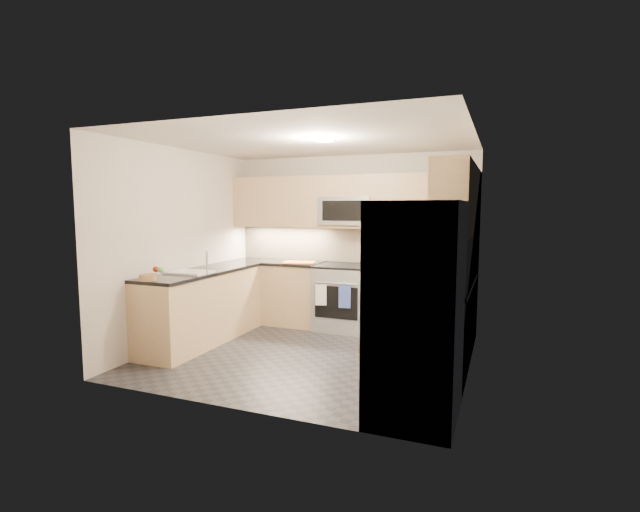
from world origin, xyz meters
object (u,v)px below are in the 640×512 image
(microwave, at_px, (347,211))
(utensil_bowl, at_px, (453,263))
(gas_range, at_px, (344,298))
(refrigerator, at_px, (416,311))
(fruit_basket, at_px, (148,278))
(cutting_board, at_px, (299,262))

(microwave, relative_size, utensil_bowl, 2.41)
(gas_range, distance_m, refrigerator, 2.86)
(utensil_bowl, distance_m, fruit_basket, 3.71)
(microwave, relative_size, fruit_basket, 4.05)
(microwave, relative_size, refrigerator, 0.42)
(microwave, xyz_separation_m, utensil_bowl, (1.51, -0.21, -0.67))
(cutting_board, height_order, fruit_basket, fruit_basket)
(fruit_basket, bearing_deg, refrigerator, -4.47)
(utensil_bowl, relative_size, cutting_board, 0.71)
(cutting_board, relative_size, fruit_basket, 2.38)
(utensil_bowl, bearing_deg, microwave, 171.89)
(gas_range, height_order, cutting_board, cutting_board)
(refrigerator, height_order, utensil_bowl, refrigerator)
(microwave, bearing_deg, cutting_board, -163.37)
(gas_range, height_order, fruit_basket, fruit_basket)
(fruit_basket, bearing_deg, microwave, 56.20)
(gas_range, xyz_separation_m, microwave, (0.00, 0.12, 1.24))
(cutting_board, bearing_deg, refrigerator, -47.97)
(gas_range, relative_size, fruit_basket, 4.84)
(refrigerator, relative_size, utensil_bowl, 5.70)
(refrigerator, xyz_separation_m, utensil_bowl, (0.06, 2.34, 0.13))
(gas_range, distance_m, microwave, 1.25)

